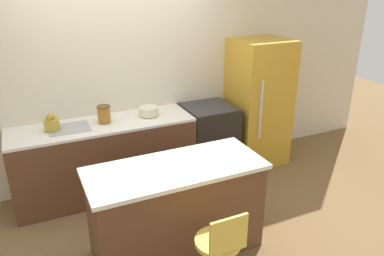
% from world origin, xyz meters
% --- Properties ---
extents(ground_plane, '(14.00, 14.00, 0.00)m').
position_xyz_m(ground_plane, '(0.00, 0.00, 0.00)').
color(ground_plane, brown).
extents(wall_back, '(8.00, 0.06, 2.60)m').
position_xyz_m(wall_back, '(0.00, 0.69, 1.30)').
color(wall_back, beige).
rests_on(wall_back, ground_plane).
extents(back_counter, '(2.11, 0.64, 0.92)m').
position_xyz_m(back_counter, '(-0.32, 0.34, 0.46)').
color(back_counter, brown).
rests_on(back_counter, ground_plane).
extents(kitchen_island, '(1.62, 0.69, 0.91)m').
position_xyz_m(kitchen_island, '(0.05, -0.99, 0.46)').
color(kitchen_island, brown).
rests_on(kitchen_island, ground_plane).
extents(oven_range, '(0.65, 0.65, 0.92)m').
position_xyz_m(oven_range, '(1.07, 0.34, 0.46)').
color(oven_range, black).
rests_on(oven_range, ground_plane).
extents(refrigerator, '(0.73, 0.70, 1.73)m').
position_xyz_m(refrigerator, '(1.83, 0.32, 0.87)').
color(refrigerator, gold).
rests_on(refrigerator, ground_plane).
extents(kettle, '(0.17, 0.17, 0.20)m').
position_xyz_m(kettle, '(-0.86, 0.36, 1.00)').
color(kettle, '#B29333').
rests_on(kettle, back_counter).
extents(mixing_bowl, '(0.23, 0.23, 0.10)m').
position_xyz_m(mixing_bowl, '(0.26, 0.36, 0.97)').
color(mixing_bowl, beige).
rests_on(mixing_bowl, back_counter).
extents(canister_jar, '(0.15, 0.15, 0.20)m').
position_xyz_m(canister_jar, '(-0.28, 0.36, 1.02)').
color(canister_jar, '#9E6623').
rests_on(canister_jar, back_counter).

